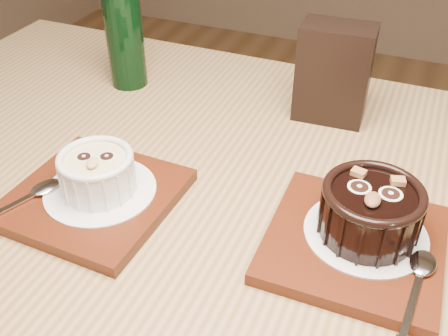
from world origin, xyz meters
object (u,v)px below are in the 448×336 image
at_px(ramekin_white, 97,171).
at_px(ramekin_dark, 371,209).
at_px(tray_right, 354,244).
at_px(condiment_stand, 333,73).
at_px(table, 235,264).
at_px(tray_left, 94,197).
at_px(green_bottle, 124,34).

height_order(ramekin_white, ramekin_dark, ramekin_dark).
xyz_separation_m(tray_right, condiment_stand, (-0.09, 0.26, 0.06)).
xyz_separation_m(table, tray_left, (-0.16, -0.05, 0.10)).
xyz_separation_m(condiment_stand, green_bottle, (-0.33, -0.02, 0.01)).
bearing_deg(condiment_stand, tray_left, -124.63).
bearing_deg(green_bottle, ramekin_dark, -27.95).
bearing_deg(condiment_stand, green_bottle, -176.20).
height_order(tray_left, tray_right, same).
bearing_deg(ramekin_white, tray_right, -17.09).
distance_m(table, green_bottle, 0.40).
relative_size(table, ramekin_white, 13.93).
height_order(tray_right, condiment_stand, condiment_stand).
distance_m(table, condiment_stand, 0.30).
xyz_separation_m(tray_right, ramekin_dark, (0.01, 0.01, 0.04)).
height_order(ramekin_white, tray_right, ramekin_white).
relative_size(tray_left, tray_right, 1.00).
xyz_separation_m(tray_left, ramekin_dark, (0.31, 0.05, 0.04)).
bearing_deg(green_bottle, tray_right, -29.69).
bearing_deg(green_bottle, table, -39.29).
height_order(tray_left, ramekin_white, ramekin_white).
bearing_deg(ramekin_dark, green_bottle, 150.31).
height_order(table, ramekin_white, ramekin_white).
distance_m(ramekin_dark, green_bottle, 0.48).
xyz_separation_m(ramekin_white, condiment_stand, (0.20, 0.29, 0.03)).
relative_size(table, tray_left, 6.68).
bearing_deg(ramekin_dark, tray_left, -171.87).
distance_m(condiment_stand, green_bottle, 0.33).
distance_m(tray_left, condiment_stand, 0.37).
distance_m(ramekin_white, tray_right, 0.29).
relative_size(ramekin_white, condiment_stand, 0.62).
height_order(table, tray_left, tray_left).
relative_size(tray_left, ramekin_white, 2.09).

